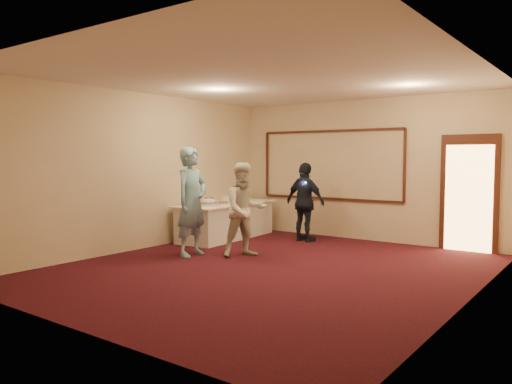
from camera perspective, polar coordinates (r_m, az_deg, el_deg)
floor at (r=8.03m, az=1.62°, el=-8.74°), size 7.00×7.00×0.00m
room_walls at (r=7.84m, az=1.65°, el=5.86°), size 6.04×7.04×3.02m
wall_molding at (r=11.22m, az=8.41°, el=3.09°), size 3.45×0.04×1.55m
doorway at (r=10.18m, az=23.16°, el=-0.21°), size 1.05×0.07×2.20m
buffet_table at (r=10.96m, az=-3.40°, el=-3.26°), size 1.19×2.65×0.77m
pavlova_tray at (r=10.23m, az=-5.41°, el=-1.22°), size 0.45×0.53×0.17m
cupcake_stand at (r=11.69m, az=-1.57°, el=-0.11°), size 0.31×0.31×0.45m
plate_stack_a at (r=10.97m, az=-3.50°, el=-0.82°), size 0.19×0.19×0.16m
plate_stack_b at (r=11.15m, az=-1.48°, el=-0.73°), size 0.20×0.20×0.16m
tart at (r=10.69m, az=-3.73°, el=-1.25°), size 0.25×0.25×0.05m
man at (r=9.01m, az=-7.34°, el=-1.10°), size 0.50×0.73×1.95m
woman at (r=8.89m, az=-1.26°, el=-2.03°), size 0.96×1.02×1.67m
guest at (r=10.52m, az=5.65°, el=-1.15°), size 1.03×0.56×1.66m
camera_flash at (r=10.36m, az=5.63°, el=1.01°), size 0.08×0.06×0.05m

